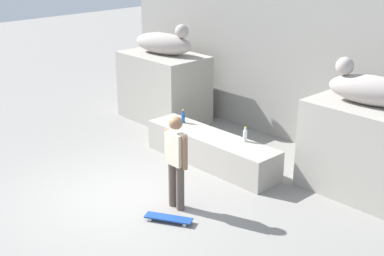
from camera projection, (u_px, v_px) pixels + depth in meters
The scene contains 11 objects.
ground_plane at pixel (125, 198), 9.70m from camera, with size 40.00×40.00×0.00m, color gray.
facade_wall at pixel (292, 23), 11.81m from camera, with size 9.91×0.60×5.23m, color gray.
pedestal_left at pixel (164, 87), 13.46m from camera, with size 2.11×1.36×1.67m, color #A39E93.
pedestal_right at pixel (367, 149), 9.65m from camera, with size 2.11×1.36×1.67m, color #A39E93.
statue_reclining_left at pixel (164, 43), 13.06m from camera, with size 1.69×0.91×0.78m.
statue_reclining_right at pixel (372, 89), 9.29m from camera, with size 1.68×0.87×0.78m.
ledge_block at pixel (211, 150), 11.01m from camera, with size 3.13×0.75×0.63m, color #A39E93.
skater at pixel (176, 158), 9.06m from camera, with size 0.54×0.23×1.67m.
skateboard at pixel (169, 218), 8.89m from camera, with size 0.80×0.57×0.08m.
bottle_clear at pixel (245, 135), 10.55m from camera, with size 0.08×0.08×0.30m.
bottle_blue at pixel (183, 117), 11.57m from camera, with size 0.08×0.08×0.29m.
Camera 1 is at (7.14, -5.06, 4.54)m, focal length 50.55 mm.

